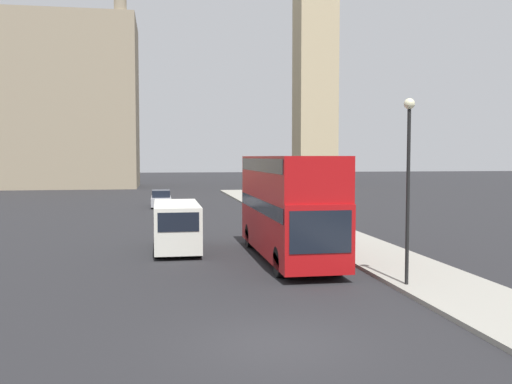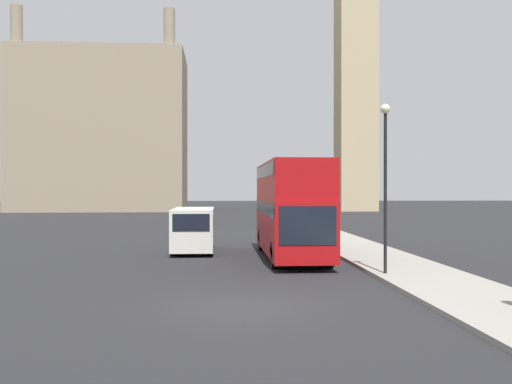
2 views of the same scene
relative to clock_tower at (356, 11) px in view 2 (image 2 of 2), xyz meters
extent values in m
plane|color=black|center=(-20.30, -69.93, -30.42)|extent=(300.00, 300.00, 0.00)
cube|color=gray|center=(-13.54, -69.93, -30.34)|extent=(3.52, 120.00, 0.15)
cube|color=tan|center=(0.00, 0.00, -8.93)|extent=(5.65, 5.65, 42.97)
cube|color=gray|center=(-38.73, 3.22, -18.38)|extent=(25.30, 14.00, 24.07)
cylinder|color=gray|center=(-49.49, -2.73, -3.70)|extent=(1.68, 1.68, 5.29)
cylinder|color=gray|center=(-27.98, -2.73, -3.70)|extent=(1.68, 1.68, 5.29)
cube|color=#A80F11|center=(-17.56, -59.14, -28.87)|extent=(2.51, 10.10, 2.47)
cube|color=#A80F11|center=(-17.56, -59.14, -26.80)|extent=(2.51, 9.90, 1.67)
cube|color=black|center=(-17.56, -59.14, -28.06)|extent=(2.55, 9.70, 0.55)
cube|color=black|center=(-17.56, -59.14, -26.35)|extent=(2.55, 9.50, 0.55)
cube|color=black|center=(-17.56, -64.21, -28.58)|extent=(2.21, 0.03, 1.48)
cylinder|color=black|center=(-18.47, -62.68, -29.85)|extent=(0.70, 1.13, 1.13)
cylinder|color=black|center=(-16.66, -62.68, -29.85)|extent=(0.70, 1.13, 1.13)
cylinder|color=black|center=(-18.47, -55.61, -29.85)|extent=(0.70, 1.13, 1.13)
cylinder|color=black|center=(-16.66, -55.61, -29.85)|extent=(0.70, 1.13, 1.13)
cube|color=silver|center=(-22.23, -56.06, -29.20)|extent=(2.05, 5.60, 2.04)
cube|color=black|center=(-22.23, -58.87, -28.75)|extent=(1.74, 0.02, 0.81)
cube|color=black|center=(-22.23, -57.88, -28.75)|extent=(2.08, 1.01, 0.65)
cylinder|color=black|center=(-22.99, -57.96, -30.05)|extent=(0.51, 0.73, 0.73)
cylinder|color=black|center=(-21.46, -57.96, -30.05)|extent=(0.51, 0.73, 0.73)
cylinder|color=black|center=(-22.99, -54.15, -30.05)|extent=(0.51, 0.73, 0.73)
cylinder|color=black|center=(-21.46, -54.15, -30.05)|extent=(0.51, 0.73, 0.73)
cylinder|color=black|center=(-14.86, -65.20, -27.35)|extent=(0.12, 0.12, 5.83)
sphere|color=beige|center=(-14.86, -65.20, -24.26)|extent=(0.36, 0.36, 0.36)
cube|color=#99999E|center=(-22.87, -32.27, -29.90)|extent=(1.71, 4.60, 0.72)
cube|color=black|center=(-22.87, -32.16, -29.23)|extent=(1.54, 2.21, 0.61)
cylinder|color=black|center=(-23.54, -33.75, -30.11)|extent=(0.38, 0.62, 0.62)
cylinder|color=black|center=(-22.21, -33.75, -30.11)|extent=(0.38, 0.62, 0.62)
cylinder|color=black|center=(-23.54, -30.80, -30.11)|extent=(0.38, 0.62, 0.62)
cylinder|color=black|center=(-22.21, -30.80, -30.11)|extent=(0.38, 0.62, 0.62)
camera|label=1|loc=(-23.00, -82.96, -26.00)|focal=40.00mm
camera|label=2|loc=(-20.97, -85.65, -27.22)|focal=40.00mm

